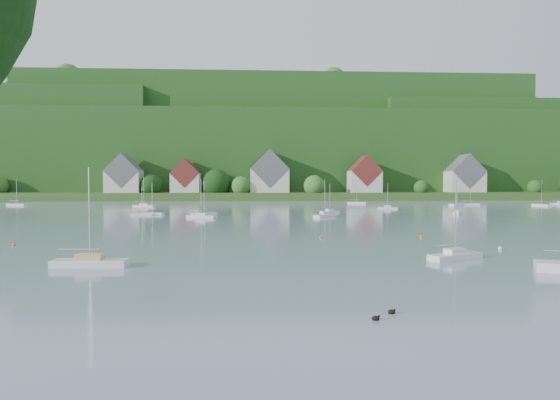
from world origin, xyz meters
name	(u,v)px	position (x,y,z in m)	size (l,w,h in m)	color
far_shore_strip	(257,195)	(0.00, 200.00, 1.50)	(600.00, 60.00, 3.00)	#2F4B1C
forested_ridge	(257,156)	(0.39, 268.57, 22.89)	(620.00, 181.22, 69.89)	#164215
village_building_0	(124,177)	(-55.00, 187.00, 9.51)	(14.00, 10.40, 16.00)	beige
village_building_1	(186,179)	(-30.00, 189.00, 8.75)	(12.00, 9.36, 14.00)	beige
village_building_2	(269,175)	(5.00, 188.00, 10.27)	(16.00, 11.44, 18.00)	beige
village_building_3	(364,177)	(45.00, 186.00, 9.43)	(13.00, 10.40, 15.50)	beige
village_building_4	(465,177)	(90.00, 190.00, 9.59)	(15.00, 10.40, 16.50)	beige
near_sailboat_2	(90,262)	(-15.45, 28.54, 0.45)	(6.42, 2.05, 8.58)	white
near_sailboat_3	(455,255)	(17.60, 30.72, 0.42)	(5.84, 3.86, 7.69)	white
mooring_buoy_1	(500,249)	(25.32, 37.04, 0.00)	(0.45, 0.45, 0.45)	silver
mooring_buoy_2	(421,237)	(20.70, 48.55, 0.00)	(0.43, 0.43, 0.43)	orange
mooring_buoy_3	(321,238)	(7.28, 48.16, 0.00)	(0.38, 0.38, 0.38)	orange
mooring_buoy_5	(14,246)	(-28.94, 43.05, 0.00)	(0.41, 0.41, 0.41)	orange
duck_pair	(384,315)	(5.70, 12.13, 0.10)	(1.66, 1.48, 0.32)	black
far_sailboat_cluster	(330,207)	(19.45, 117.27, 0.37)	(185.13, 65.46, 8.71)	white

